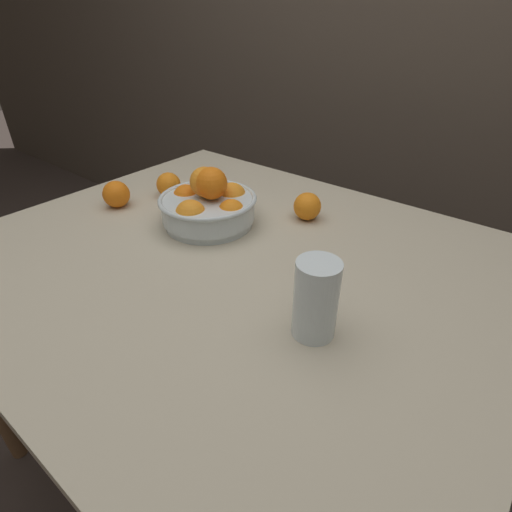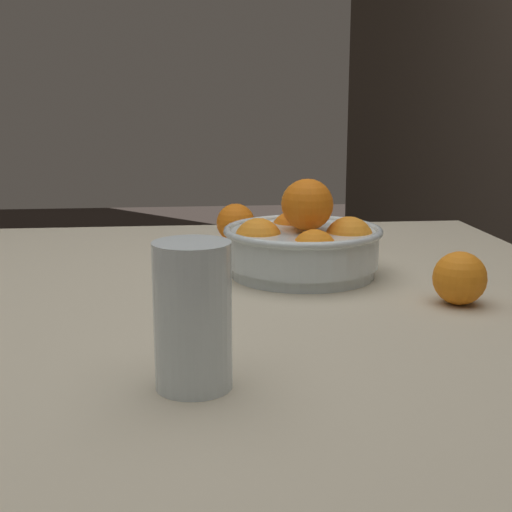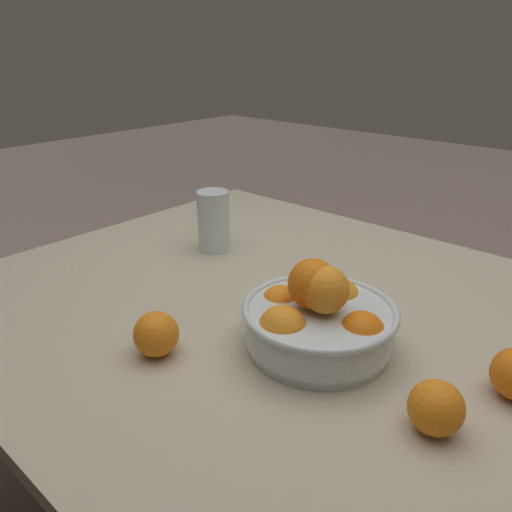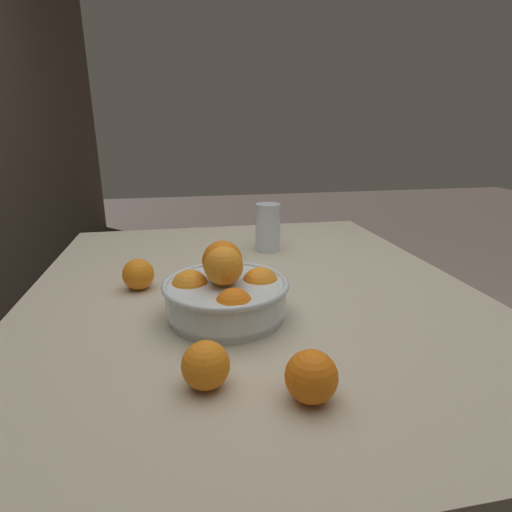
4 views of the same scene
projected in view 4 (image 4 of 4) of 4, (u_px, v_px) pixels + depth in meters
dining_table at (251, 315)px, 1.00m from camera, size 1.25×1.05×0.77m
fruit_bowl at (226, 291)px, 0.80m from camera, size 0.25×0.25×0.16m
juice_glass at (268, 230)px, 1.24m from camera, size 0.08×0.08×0.15m
orange_loose_near_bowl at (311, 377)px, 0.56m from camera, size 0.08×0.08×0.08m
orange_loose_front at (138, 274)px, 0.95m from camera, size 0.07×0.07×0.07m
orange_loose_aside at (206, 365)px, 0.59m from camera, size 0.07×0.07×0.07m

